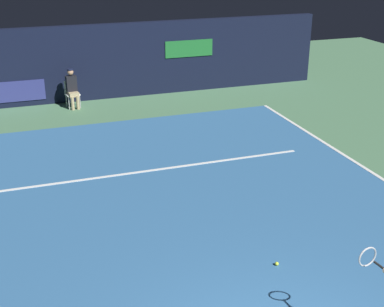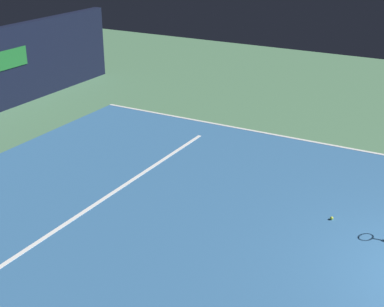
% 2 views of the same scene
% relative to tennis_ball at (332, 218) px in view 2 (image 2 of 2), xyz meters
% --- Properties ---
extents(ground_plane, '(32.77, 32.77, 0.00)m').
position_rel_tennis_ball_xyz_m(ground_plane, '(-1.16, 2.52, -0.05)').
color(ground_plane, '#4C7A56').
extents(court_surface, '(10.53, 12.29, 0.01)m').
position_rel_tennis_ball_xyz_m(court_surface, '(-1.16, 2.52, -0.04)').
color(court_surface, '#336699').
rests_on(court_surface, ground).
extents(line_sideline_left, '(0.10, 12.29, 0.01)m').
position_rel_tennis_ball_xyz_m(line_sideline_left, '(4.05, 2.52, -0.03)').
color(line_sideline_left, white).
rests_on(line_sideline_left, court_surface).
extents(line_service, '(8.21, 0.10, 0.01)m').
position_rel_tennis_ball_xyz_m(line_service, '(-1.16, 4.67, -0.03)').
color(line_service, white).
rests_on(line_service, court_surface).
extents(tennis_ball, '(0.07, 0.07, 0.07)m').
position_rel_tennis_ball_xyz_m(tennis_ball, '(0.00, 0.00, 0.00)').
color(tennis_ball, '#CCE033').
rests_on(tennis_ball, court_surface).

